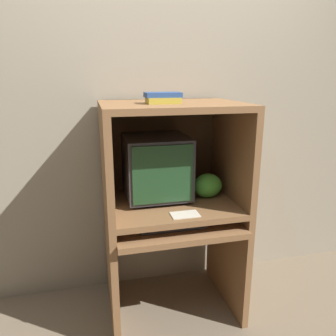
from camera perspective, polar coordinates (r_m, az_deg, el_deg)
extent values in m
cube|color=gray|center=(2.33, -1.69, 9.86)|extent=(6.00, 0.06, 2.60)
cube|color=brown|center=(2.23, -9.79, -17.01)|extent=(0.04, 0.65, 0.68)
cube|color=brown|center=(2.39, 10.18, -14.55)|extent=(0.04, 0.65, 0.68)
cube|color=brown|center=(2.00, 1.67, -10.21)|extent=(0.75, 0.43, 0.04)
cube|color=brown|center=(2.05, -10.29, -7.83)|extent=(0.04, 0.65, 0.10)
cube|color=brown|center=(2.23, 10.66, -5.89)|extent=(0.04, 0.65, 0.10)
cube|color=brown|center=(2.09, 0.65, -6.18)|extent=(0.75, 0.65, 0.04)
cube|color=brown|center=(1.94, -10.80, 1.83)|extent=(0.04, 0.65, 0.61)
cube|color=brown|center=(2.12, 11.14, 3.04)|extent=(0.04, 0.65, 0.61)
cube|color=brown|center=(1.95, 0.71, 10.80)|extent=(0.75, 0.65, 0.04)
cube|color=#48321E|center=(2.29, -1.27, 4.25)|extent=(0.75, 0.01, 0.61)
cylinder|color=#333338|center=(2.15, -2.06, -4.78)|extent=(0.22, 0.22, 0.02)
cube|color=#333338|center=(2.09, -2.12, 0.40)|extent=(0.40, 0.40, 0.38)
cube|color=#1E4223|center=(1.90, -0.88, -1.18)|extent=(0.36, 0.01, 0.35)
cube|color=#2D2D30|center=(1.96, 0.53, -9.84)|extent=(0.38, 0.17, 0.02)
cube|color=#474749|center=(1.96, 0.53, -9.50)|extent=(0.35, 0.13, 0.01)
ellipsoid|color=#28282B|center=(2.03, 7.53, -9.00)|extent=(0.06, 0.04, 0.03)
ellipsoid|color=green|center=(2.14, 6.90, -3.04)|extent=(0.19, 0.14, 0.16)
cube|color=gold|center=(1.87, -0.85, 11.68)|extent=(0.19, 0.12, 0.03)
cube|color=navy|center=(1.88, -0.92, 12.63)|extent=(0.20, 0.13, 0.03)
cube|color=beige|center=(1.88, 2.98, -8.10)|extent=(0.16, 0.10, 0.00)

